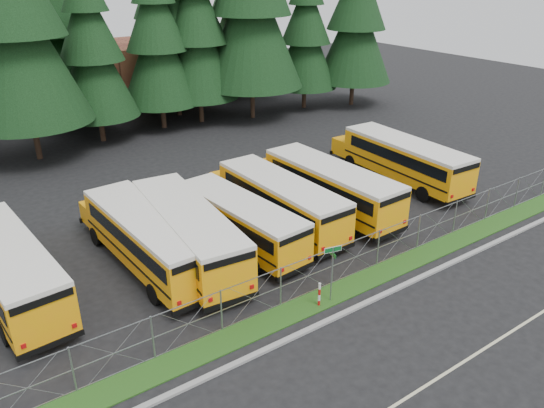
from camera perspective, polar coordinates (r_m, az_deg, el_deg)
The scene contains 25 objects.
ground at distance 26.85m, azimuth 6.62°, elevation -6.93°, with size 120.00×120.00×0.00m, color black.
curb at distance 25.00m, azimuth 11.38°, elevation -9.78°, with size 50.00×0.25×0.12m, color gray.
grass_verge at distance 25.81m, azimuth 9.14°, elevation -8.46°, with size 50.00×1.40×0.06m, color #1C4313.
road_lane_line at distance 22.72m, azimuth 20.51°, elevation -15.25°, with size 50.00×0.12×0.01m, color beige.
chainlink_fence at distance 25.72m, azimuth 8.21°, elevation -5.97°, with size 44.00×0.10×2.00m, color gray, non-canonical shape.
brick_building at distance 61.73m, azimuth -14.54°, elevation 13.72°, with size 22.00×10.00×6.00m, color brown.
bus_0 at distance 26.56m, azimuth -26.47°, elevation -6.36°, with size 2.64×11.17×2.93m, color #F8A207, non-canonical shape.
bus_2 at distance 26.97m, azimuth -13.56°, elevation -3.74°, with size 2.65×11.23×2.95m, color #F8A207, non-canonical shape.
bus_3 at distance 27.11m, azimuth -9.27°, elevation -3.11°, with size 2.71×11.50×3.01m, color #F8A207, non-canonical shape.
bus_4 at distance 28.32m, azimuth -3.82°, elevation -1.91°, with size 2.42×10.25×2.69m, color #F8A207, non-canonical shape.
bus_5 at distance 30.34m, azimuth 0.58°, elevation 0.24°, with size 2.59×10.97×2.88m, color #F8A207, non-canonical shape.
bus_6 at distance 32.22m, azimuth 5.90°, elevation 1.73°, with size 2.69×11.40×2.99m, color #F8A207, non-canonical shape.
bus_east at distance 37.52m, azimuth 13.68°, elevation 4.54°, with size 2.71×11.47×3.01m, color #F8A207, non-canonical shape.
street_sign at distance 23.40m, azimuth 6.50°, elevation -6.26°, with size 0.82×0.54×2.81m.
striped_bollard at distance 23.81m, azimuth 5.11°, elevation -9.69°, with size 0.11×0.11×1.20m, color #B20C0C.
conifer_3 at distance 43.03m, azimuth -26.05°, elevation 17.21°, with size 9.16×9.16×20.25m, color black, non-canonical shape.
conifer_4 at distance 46.18m, azimuth -18.87°, elevation 15.27°, with size 6.70×6.70×14.83m, color black, non-canonical shape.
conifer_5 at distance 48.75m, azimuth -12.28°, elevation 16.71°, with size 6.91×6.91×15.29m, color black, non-canonical shape.
conifer_6 at distance 50.10m, azimuth -8.08°, elevation 17.62°, with size 7.23×7.23×15.98m, color black, non-canonical shape.
conifer_7 at distance 50.90m, azimuth -2.27°, elevation 20.81°, with size 9.52×9.52×21.06m, color black, non-canonical shape.
conifer_8 at distance 55.16m, azimuth 3.63°, elevation 17.60°, with size 6.51×6.51×14.39m, color black, non-canonical shape.
conifer_9 at distance 56.80m, azimuth 9.06°, elevation 18.92°, with size 7.70×7.70×17.04m, color black, non-canonical shape.
conifer_11 at distance 51.67m, azimuth -22.14°, elevation 17.52°, with size 8.17×8.17×18.06m, color black, non-canonical shape.
conifer_12 at distance 52.63m, azimuth -10.74°, elevation 20.14°, with size 9.18×9.18×20.29m, color black, non-canonical shape.
conifer_13 at distance 60.55m, azimuth -3.43°, elevation 20.53°, with size 8.68×8.68×19.19m, color black, non-canonical shape.
Camera 1 is at (-15.57, -16.77, 14.04)m, focal length 35.00 mm.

